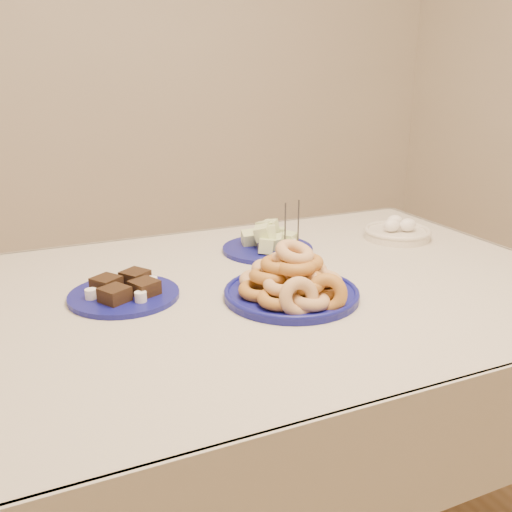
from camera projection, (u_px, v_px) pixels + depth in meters
The scene contains 6 objects.
dining_table at pixel (248, 327), 1.45m from camera, with size 1.71×1.11×0.75m.
donut_platter at pixel (293, 283), 1.34m from camera, with size 0.38×0.38×0.15m.
melon_plate at pixel (269, 243), 1.69m from camera, with size 0.33×0.33×0.09m.
brownie_plate at pixel (125, 292), 1.35m from camera, with size 0.33×0.33×0.05m.
candle_holder at pixel (291, 249), 1.67m from camera, with size 0.12×0.12×0.16m.
egg_bowl at pixel (397, 232), 1.82m from camera, with size 0.24×0.24×0.07m.
Camera 1 is at (-0.52, -1.21, 1.27)m, focal length 40.00 mm.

